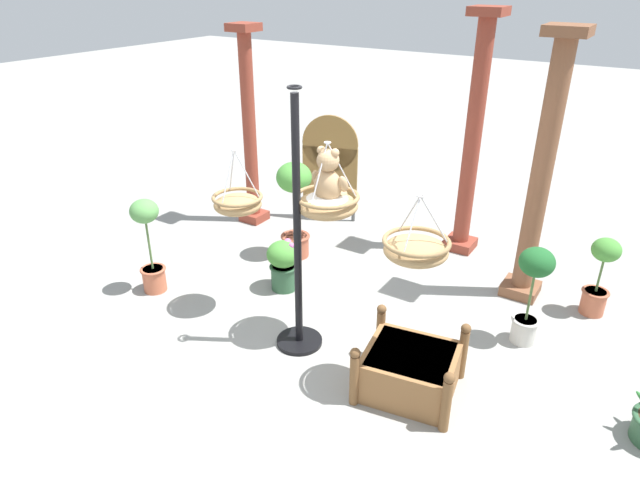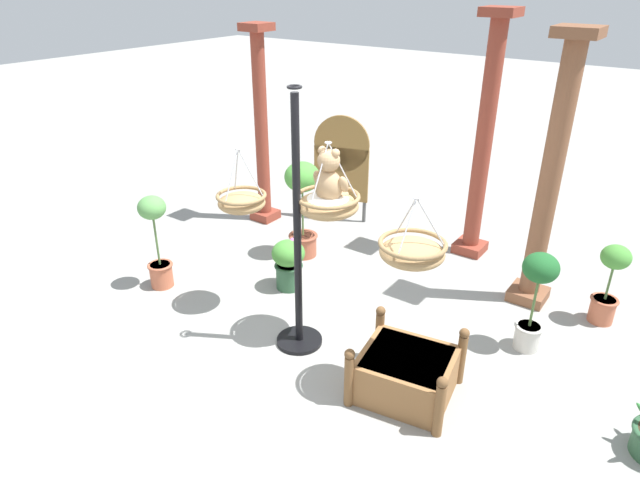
{
  "view_description": "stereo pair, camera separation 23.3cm",
  "coord_description": "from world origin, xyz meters",
  "views": [
    {
      "loc": [
        2.37,
        -3.6,
        3.26
      ],
      "look_at": [
        -0.01,
        0.09,
        1.1
      ],
      "focal_mm": 31.06,
      "sensor_mm": 36.0,
      "label": 1
    },
    {
      "loc": [
        2.56,
        -3.47,
        3.26
      ],
      "look_at": [
        -0.01,
        0.09,
        1.1
      ],
      "focal_mm": 31.06,
      "sensor_mm": 36.0,
      "label": 2
    }
  ],
  "objects": [
    {
      "name": "potted_plant_conical_shrub",
      "position": [
        1.64,
        1.17,
        0.6
      ],
      "size": [
        0.32,
        0.32,
        1.01
      ],
      "color": "beige",
      "rests_on": "ground"
    },
    {
      "name": "display_pole_central",
      "position": [
        -0.17,
        -0.03,
        0.76
      ],
      "size": [
        0.44,
        0.44,
        2.44
      ],
      "color": "black",
      "rests_on": "ground"
    },
    {
      "name": "wooden_planter_box",
      "position": [
        1.0,
        -0.06,
        0.21
      ],
      "size": [
        0.94,
        0.89,
        0.56
      ],
      "color": "olive",
      "rests_on": "ground"
    },
    {
      "name": "potted_plant_bushy_green",
      "position": [
        -2.09,
        -0.1,
        0.58
      ],
      "size": [
        0.3,
        0.3,
        1.09
      ],
      "color": "#BC6042",
      "rests_on": "ground"
    },
    {
      "name": "display_sign_board",
      "position": [
        -1.51,
        2.66,
        0.88
      ],
      "size": [
        0.76,
        0.27,
        1.5
      ],
      "color": "olive",
      "rests_on": "ground"
    },
    {
      "name": "potted_plant_flowering_red",
      "position": [
        -1.25,
        1.45,
        0.72
      ],
      "size": [
        0.42,
        0.42,
        1.22
      ],
      "color": "#AD563D",
      "rests_on": "ground"
    },
    {
      "name": "ground_plane",
      "position": [
        0.0,
        0.0,
        0.0
      ],
      "size": [
        40.0,
        40.0,
        0.0
      ],
      "primitive_type": "plane",
      "color": "gray"
    },
    {
      "name": "potted_plant_fern_front",
      "position": [
        2.11,
        2.07,
        0.45
      ],
      "size": [
        0.28,
        0.28,
        0.86
      ],
      "color": "#BC6042",
      "rests_on": "ground"
    },
    {
      "name": "hanging_basket_left_high",
      "position": [
        -1.01,
        0.16,
        1.21
      ],
      "size": [
        0.5,
        0.5,
        0.64
      ],
      "color": "#A37F51"
    },
    {
      "name": "potted_plant_trailing_ivy",
      "position": [
        -0.9,
        0.72,
        0.32
      ],
      "size": [
        0.37,
        0.37,
        0.59
      ],
      "color": "#2D5638",
      "rests_on": "ground"
    },
    {
      "name": "greenhouse_pillar_far_back",
      "position": [
        -2.39,
        2.02,
        1.28
      ],
      "size": [
        0.34,
        0.34,
        2.66
      ],
      "color": "brown",
      "rests_on": "ground"
    },
    {
      "name": "hanging_basket_with_teddy",
      "position": [
        -0.02,
        0.22,
        1.4
      ],
      "size": [
        0.57,
        0.57,
        0.67
      ],
      "color": "#A37F51"
    },
    {
      "name": "greenhouse_pillar_right",
      "position": [
        1.38,
        2.06,
        1.36
      ],
      "size": [
        0.4,
        0.4,
        2.81
      ],
      "color": "brown",
      "rests_on": "ground"
    },
    {
      "name": "greenhouse_pillar_left",
      "position": [
        0.42,
        2.77,
        1.4
      ],
      "size": [
        0.38,
        0.38,
        2.9
      ],
      "color": "brown",
      "rests_on": "ground"
    },
    {
      "name": "hanging_basket_right_low",
      "position": [
        0.95,
        -0.04,
        1.34
      ],
      "size": [
        0.52,
        0.52,
        0.54
      ],
      "color": "#A37F51"
    },
    {
      "name": "teddy_bear",
      "position": [
        -0.02,
        0.24,
        1.62
      ],
      "size": [
        0.35,
        0.32,
        0.51
      ],
      "color": "tan"
    }
  ]
}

